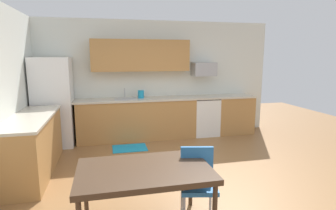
{
  "coord_description": "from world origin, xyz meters",
  "views": [
    {
      "loc": [
        -1.12,
        -3.83,
        1.88
      ],
      "look_at": [
        0.0,
        1.0,
        1.0
      ],
      "focal_mm": 29.3,
      "sensor_mm": 36.0,
      "label": 1
    }
  ],
  "objects": [
    {
      "name": "sink_basin",
      "position": [
        -0.68,
        2.3,
        0.88
      ],
      "size": [
        0.48,
        0.4,
        0.14
      ],
      "primitive_type": "cube",
      "color": "#A5A8AD",
      "rests_on": "countertop_back"
    },
    {
      "name": "oven_range",
      "position": [
        1.2,
        2.3,
        0.46
      ],
      "size": [
        0.6,
        0.6,
        0.91
      ],
      "color": "white",
      "rests_on": "ground"
    },
    {
      "name": "cabinet_run_left",
      "position": [
        -2.3,
        0.8,
        0.45
      ],
      "size": [
        0.6,
        2.0,
        0.9
      ],
      "primitive_type": "cube",
      "color": "#AD7A42",
      "rests_on": "ground"
    },
    {
      "name": "chair_near_table",
      "position": [
        -0.13,
        -1.05,
        0.5
      ],
      "size": [
        0.48,
        0.48,
        0.85
      ],
      "color": "#2D72B7",
      "rests_on": "ground"
    },
    {
      "name": "countertop_left",
      "position": [
        -2.3,
        0.8,
        0.92
      ],
      "size": [
        0.64,
        2.0,
        0.04
      ],
      "primitive_type": "cube",
      "color": "beige",
      "rests_on": "cabinet_run_left"
    },
    {
      "name": "upper_cabinets_back",
      "position": [
        -0.3,
        2.43,
        1.9
      ],
      "size": [
        2.2,
        0.34,
        0.7
      ],
      "primitive_type": "cube",
      "color": "#AD7A42"
    },
    {
      "name": "countertop_back",
      "position": [
        0.0,
        2.3,
        0.92
      ],
      "size": [
        4.8,
        0.64,
        0.04
      ],
      "primitive_type": "cube",
      "color": "beige",
      "rests_on": "cabinet_run_back"
    },
    {
      "name": "ground_plane",
      "position": [
        0.0,
        0.0,
        0.0
      ],
      "size": [
        12.0,
        12.0,
        0.0
      ],
      "primitive_type": "plane",
      "color": "olive"
    },
    {
      "name": "dining_table",
      "position": [
        -0.74,
        -1.12,
        0.66
      ],
      "size": [
        1.4,
        0.9,
        0.72
      ],
      "color": "#422D1E",
      "rests_on": "ground"
    },
    {
      "name": "microwave",
      "position": [
        1.2,
        2.4,
        1.58
      ],
      "size": [
        0.54,
        0.36,
        0.32
      ],
      "primitive_type": "cube",
      "color": "#9EA0A5"
    },
    {
      "name": "sink_faucet",
      "position": [
        -0.68,
        2.48,
        1.04
      ],
      "size": [
        0.02,
        0.02,
        0.24
      ],
      "primitive_type": "cylinder",
      "color": "#B2B5BA",
      "rests_on": "countertop_back"
    },
    {
      "name": "cabinet_run_back",
      "position": [
        -0.42,
        2.3,
        0.45
      ],
      "size": [
        2.65,
        0.6,
        0.9
      ],
      "primitive_type": "cube",
      "color": "#AD7A42",
      "rests_on": "ground"
    },
    {
      "name": "kettle",
      "position": [
        -0.32,
        2.35,
        1.02
      ],
      "size": [
        0.14,
        0.14,
        0.2
      ],
      "primitive_type": "cylinder",
      "color": "#198CBF",
      "rests_on": "countertop_back"
    },
    {
      "name": "refrigerator",
      "position": [
        -2.18,
        2.22,
        0.93
      ],
      "size": [
        0.76,
        0.7,
        1.86
      ],
      "primitive_type": "cube",
      "color": "white",
      "rests_on": "ground"
    },
    {
      "name": "cabinet_run_back_right",
      "position": [
        1.95,
        2.3,
        0.45
      ],
      "size": [
        0.9,
        0.6,
        0.9
      ],
      "primitive_type": "cube",
      "color": "#AD7A42",
      "rests_on": "ground"
    },
    {
      "name": "wall_back",
      "position": [
        0.0,
        2.65,
        1.35
      ],
      "size": [
        5.8,
        0.1,
        2.7
      ],
      "primitive_type": "cube",
      "color": "silver",
      "rests_on": "ground"
    },
    {
      "name": "floor_mat",
      "position": [
        -0.67,
        1.65,
        0.01
      ],
      "size": [
        0.7,
        0.5,
        0.01
      ],
      "primitive_type": "cube",
      "color": "#198CBF",
      "rests_on": "ground"
    }
  ]
}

